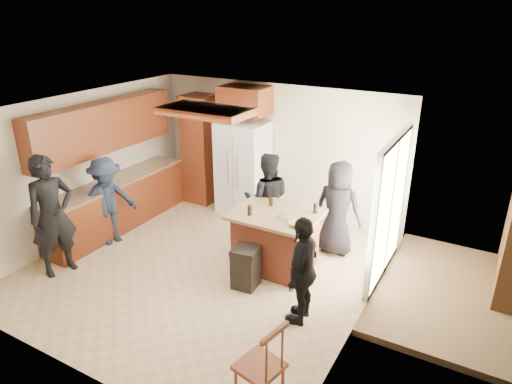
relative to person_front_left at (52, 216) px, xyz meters
The scene contains 12 objects.
person_front_left is the anchor object (origin of this frame).
person_behind_left 3.33m from the person_front_left, 45.48° to the left, with size 0.78×0.48×1.61m, color black.
person_behind_right 4.37m from the person_front_left, 37.15° to the left, with size 0.77×0.50×1.58m, color black.
person_side_right 3.79m from the person_front_left, 11.25° to the left, with size 0.86×0.44×1.48m, color black.
person_counter 1.07m from the person_front_left, 90.09° to the left, with size 0.99×0.46×1.54m, color #1A2334.
left_cabinetry 1.61m from the person_front_left, 103.26° to the left, with size 0.64×3.00×2.30m.
back_wall_units 3.44m from the person_front_left, 80.84° to the left, with size 1.80×0.60×2.45m.
refrigerator 3.54m from the person_front_left, 68.02° to the left, with size 0.90×0.76×1.80m.
kitchen_island 3.34m from the person_front_left, 31.44° to the left, with size 1.28×1.03×0.93m.
island_items 3.48m from the person_front_left, 28.16° to the left, with size 0.93×0.71×0.15m.
trash_bin 2.96m from the person_front_left, 20.91° to the left, with size 0.41×0.41×0.63m.
spindle_chair 4.00m from the person_front_left, 10.20° to the right, with size 0.50×0.50×0.99m.
Camera 1 is at (3.73, -4.99, 3.83)m, focal length 32.00 mm.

